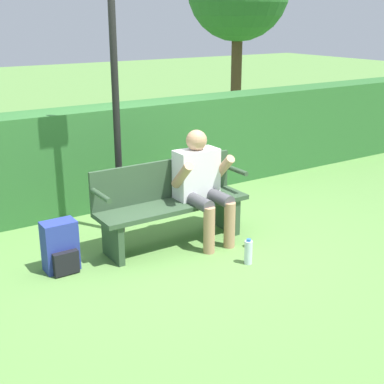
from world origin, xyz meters
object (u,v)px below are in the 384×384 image
object	(u,v)px
park_bench	(170,202)
water_bottle	(248,252)
person_seated	(202,181)
backpack	(61,248)
signpost	(115,73)

from	to	relation	value
park_bench	water_bottle	world-z (taller)	park_bench
park_bench	water_bottle	distance (m)	0.93
person_seated	backpack	xyz separation A→B (m)	(-1.43, 0.10, -0.40)
person_seated	park_bench	bearing A→B (deg)	159.75
backpack	signpost	distance (m)	1.73
park_bench	signpost	size ratio (longest dim) A/B	0.52
park_bench	water_bottle	xyz separation A→B (m)	(0.33, -0.81, -0.31)
person_seated	water_bottle	distance (m)	0.87
backpack	water_bottle	xyz separation A→B (m)	(1.47, -0.81, -0.10)
person_seated	signpost	size ratio (longest dim) A/B	0.37
backpack	signpost	size ratio (longest dim) A/B	0.15
backpack	signpost	xyz separation A→B (m)	(0.83, 0.51, 1.42)
person_seated	backpack	bearing A→B (deg)	175.90
park_bench	person_seated	world-z (taller)	person_seated
park_bench	signpost	world-z (taller)	signpost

